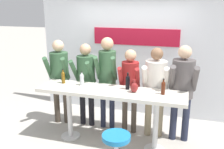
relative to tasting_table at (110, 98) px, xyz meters
name	(u,v)px	position (x,y,z in m)	size (l,w,h in m)	color
ground_plane	(111,143)	(0.00, 0.00, -0.87)	(40.00, 40.00, 0.00)	#B2ADA3
back_wall	(130,57)	(0.00, 1.51, 0.42)	(4.16, 0.12, 2.58)	silver
tasting_table	(110,98)	(0.00, 0.00, 0.00)	(2.56, 0.62, 1.02)	silver
bar_stool	(116,148)	(0.33, -0.78, -0.45)	(0.43, 0.43, 0.64)	silver
person_far_left	(59,73)	(-1.24, 0.50, 0.22)	(0.50, 0.61, 1.76)	#473D33
person_left	(86,76)	(-0.68, 0.56, 0.18)	(0.43, 0.54, 1.70)	black
person_center_left	(107,73)	(-0.24, 0.56, 0.29)	(0.45, 0.58, 1.84)	#23283D
person_center	(130,82)	(0.23, 0.50, 0.15)	(0.42, 0.53, 1.64)	#473D33
person_center_right	(155,83)	(0.70, 0.50, 0.17)	(0.49, 0.58, 1.70)	gray
person_right	(182,84)	(1.17, 0.48, 0.22)	(0.49, 0.59, 1.77)	#23283D
wine_bottle_0	(163,87)	(0.88, 0.04, 0.27)	(0.07, 0.07, 0.26)	#4C1E0F
wine_bottle_1	(128,82)	(0.27, 0.12, 0.28)	(0.07, 0.07, 0.30)	black
wine_bottle_2	(63,77)	(-0.94, 0.11, 0.27)	(0.06, 0.06, 0.27)	brown
wine_bottle_3	(82,79)	(-0.57, 0.10, 0.27)	(0.07, 0.07, 0.25)	#B7BCC1
decorative_vase	(134,87)	(0.41, 0.01, 0.23)	(0.13, 0.13, 0.22)	maroon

